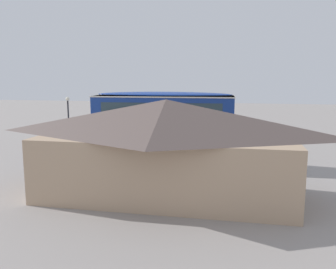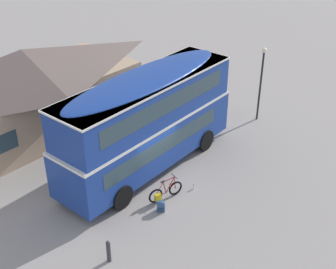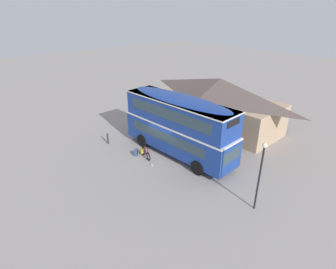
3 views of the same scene
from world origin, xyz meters
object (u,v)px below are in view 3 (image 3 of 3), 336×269
(touring_bicycle, at_px, (145,153))
(kerb_bollard, at_px, (108,138))
(water_bottle_clear_plastic, at_px, (152,165))
(double_decker_bus, at_px, (179,124))
(backpack_on_ground, at_px, (136,153))
(street_lamp, at_px, (261,169))

(touring_bicycle, height_order, kerb_bollard, touring_bicycle)
(touring_bicycle, relative_size, water_bottle_clear_plastic, 7.09)
(double_decker_bus, bearing_deg, kerb_bollard, -148.78)
(double_decker_bus, distance_m, water_bottle_clear_plastic, 3.75)
(water_bottle_clear_plastic, height_order, kerb_bollard, kerb_bollard)
(double_decker_bus, bearing_deg, water_bottle_clear_plastic, -88.46)
(touring_bicycle, distance_m, kerb_bollard, 4.16)
(water_bottle_clear_plastic, relative_size, kerb_bollard, 0.24)
(touring_bicycle, height_order, backpack_on_ground, touring_bicycle)
(double_decker_bus, xyz_separation_m, kerb_bollard, (-5.37, -3.26, -2.14))
(street_lamp, bearing_deg, water_bottle_clear_plastic, -168.38)
(touring_bicycle, relative_size, kerb_bollard, 1.71)
(water_bottle_clear_plastic, xyz_separation_m, street_lamp, (7.63, 1.57, 2.57))
(backpack_on_ground, bearing_deg, street_lamp, 8.88)
(touring_bicycle, relative_size, street_lamp, 0.39)
(touring_bicycle, height_order, water_bottle_clear_plastic, touring_bicycle)
(street_lamp, bearing_deg, backpack_on_ground, -171.12)
(water_bottle_clear_plastic, bearing_deg, backpack_on_ground, 178.71)
(touring_bicycle, xyz_separation_m, street_lamp, (9.04, 1.09, 2.31))
(water_bottle_clear_plastic, distance_m, kerb_bollard, 5.48)
(double_decker_bus, distance_m, touring_bicycle, 3.49)
(touring_bicycle, relative_size, backpack_on_ground, 3.28)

